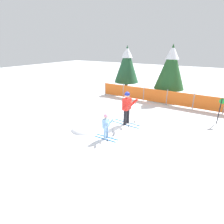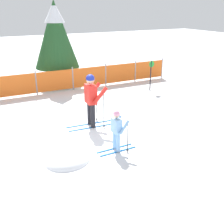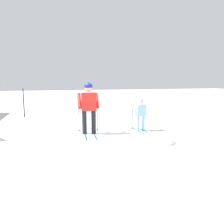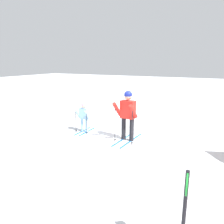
% 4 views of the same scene
% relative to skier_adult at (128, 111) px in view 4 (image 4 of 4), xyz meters
% --- Properties ---
extents(ground_plane, '(60.00, 60.00, 0.00)m').
position_rel_skier_adult_xyz_m(ground_plane, '(-0.27, -0.21, -1.00)').
color(ground_plane, white).
extents(skier_adult, '(1.61, 0.73, 1.69)m').
position_rel_skier_adult_xyz_m(skier_adult, '(0.00, 0.00, 0.00)').
color(skier_adult, '#1966B2').
rests_on(skier_adult, ground_plane).
extents(skier_child, '(1.07, 0.54, 1.14)m').
position_rel_skier_adult_xyz_m(skier_child, '(-0.07, -1.80, -0.34)').
color(skier_child, '#1966B2').
rests_on(skier_child, ground_plane).
extents(trail_marker, '(0.28, 0.06, 1.36)m').
position_rel_skier_adult_xyz_m(trail_marker, '(3.95, 2.47, -0.16)').
color(trail_marker, black).
rests_on(trail_marker, ground_plane).
extents(snow_mound, '(1.12, 0.95, 0.45)m').
position_rel_skier_adult_xyz_m(snow_mound, '(-1.43, -1.76, -1.00)').
color(snow_mound, white).
rests_on(snow_mound, ground_plane).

